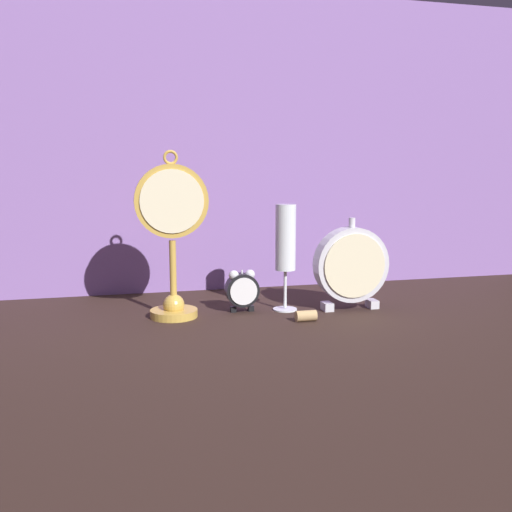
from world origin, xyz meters
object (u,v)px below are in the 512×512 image
(champagne_flute, at_px, (286,244))
(mantel_clock_silver, at_px, (351,265))
(pocket_watch_on_stand, at_px, (172,240))
(alarm_clock_twin_bell, at_px, (242,289))
(wine_cork, at_px, (306,316))

(champagne_flute, bearing_deg, mantel_clock_silver, -11.54)
(pocket_watch_on_stand, bearing_deg, champagne_flute, 0.56)
(pocket_watch_on_stand, height_order, champagne_flute, pocket_watch_on_stand)
(alarm_clock_twin_bell, relative_size, champagne_flute, 0.40)
(alarm_clock_twin_bell, xyz_separation_m, champagne_flute, (0.09, -0.01, 0.09))
(mantel_clock_silver, bearing_deg, alarm_clock_twin_bell, 171.19)
(pocket_watch_on_stand, xyz_separation_m, champagne_flute, (0.24, 0.00, -0.02))
(pocket_watch_on_stand, height_order, mantel_clock_silver, pocket_watch_on_stand)
(mantel_clock_silver, xyz_separation_m, champagne_flute, (-0.14, 0.03, 0.05))
(champagne_flute, distance_m, wine_cork, 0.17)
(alarm_clock_twin_bell, distance_m, wine_cork, 0.16)
(pocket_watch_on_stand, xyz_separation_m, mantel_clock_silver, (0.38, -0.03, -0.06))
(mantel_clock_silver, xyz_separation_m, wine_cork, (-0.13, -0.07, -0.09))
(alarm_clock_twin_bell, height_order, wine_cork, alarm_clock_twin_bell)
(alarm_clock_twin_bell, bearing_deg, pocket_watch_on_stand, -176.10)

